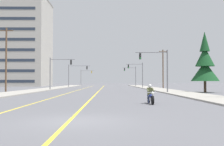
# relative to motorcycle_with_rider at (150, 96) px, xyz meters

# --- Properties ---
(ground_plane) EXTENTS (400.00, 400.00, 0.00)m
(ground_plane) POSITION_rel_motorcycle_with_rider_xyz_m (-4.53, -8.73, -0.59)
(ground_plane) COLOR #5B5B60
(lane_stripe_center) EXTENTS (0.16, 100.00, 0.01)m
(lane_stripe_center) POSITION_rel_motorcycle_with_rider_xyz_m (-4.79, 36.27, -0.58)
(lane_stripe_center) COLOR yellow
(lane_stripe_center) RESTS_ON ground
(lane_stripe_left) EXTENTS (0.16, 100.00, 0.01)m
(lane_stripe_left) POSITION_rel_motorcycle_with_rider_xyz_m (-8.80, 36.27, -0.58)
(lane_stripe_left) COLOR yellow
(lane_stripe_left) RESTS_ON ground
(sidewalk_kerb_right) EXTENTS (4.40, 110.00, 0.14)m
(sidewalk_kerb_right) POSITION_rel_motorcycle_with_rider_xyz_m (6.79, 31.27, -0.52)
(sidewalk_kerb_right) COLOR #9E998E
(sidewalk_kerb_right) RESTS_ON ground
(sidewalk_kerb_left) EXTENTS (4.40, 110.00, 0.14)m
(sidewalk_kerb_left) POSITION_rel_motorcycle_with_rider_xyz_m (-15.86, 31.27, -0.52)
(sidewalk_kerb_left) COLOR #9E998E
(sidewalk_kerb_left) RESTS_ON ground
(motorcycle_with_rider) EXTENTS (0.70, 2.19, 1.46)m
(motorcycle_with_rider) POSITION_rel_motorcycle_with_rider_xyz_m (0.00, 0.00, 0.00)
(motorcycle_with_rider) COLOR black
(motorcycle_with_rider) RESTS_ON ground
(traffic_signal_near_right) EXTENTS (4.67, 0.49, 6.20)m
(traffic_signal_near_right) POSITION_rel_motorcycle_with_rider_xyz_m (4.02, 18.80, 3.50)
(traffic_signal_near_right) COLOR slate
(traffic_signal_near_right) RESTS_ON ground
(traffic_signal_near_left) EXTENTS (4.80, 0.37, 6.20)m
(traffic_signal_near_left) POSITION_rel_motorcycle_with_rider_xyz_m (-12.97, 31.87, 3.51)
(traffic_signal_near_left) COLOR slate
(traffic_signal_near_left) RESTS_ON ground
(traffic_signal_mid_right) EXTENTS (4.15, 0.45, 6.20)m
(traffic_signal_mid_right) POSITION_rel_motorcycle_with_rider_xyz_m (4.02, 46.05, 3.47)
(traffic_signal_mid_right) COLOR slate
(traffic_signal_mid_right) RESTS_ON ground
(traffic_signal_mid_left) EXTENTS (5.94, 0.40, 6.20)m
(traffic_signal_mid_left) POSITION_rel_motorcycle_with_rider_xyz_m (-12.22, 53.43, 3.58)
(traffic_signal_mid_left) COLOR slate
(traffic_signal_mid_left) RESTS_ON ground
(traffic_signal_far_right) EXTENTS (4.14, 0.37, 6.20)m
(traffic_signal_far_right) POSITION_rel_motorcycle_with_rider_xyz_m (4.10, 63.62, 3.46)
(traffic_signal_far_right) COLOR slate
(traffic_signal_far_right) RESTS_ON ground
(traffic_signal_far_left) EXTENTS (5.12, 0.48, 6.20)m
(traffic_signal_far_left) POSITION_rel_motorcycle_with_rider_xyz_m (-12.67, 87.80, 3.53)
(traffic_signal_far_left) COLOR slate
(traffic_signal_far_left) RESTS_ON ground
(utility_pole_left_near) EXTENTS (2.06, 0.26, 9.77)m
(utility_pole_left_near) POSITION_rel_motorcycle_with_rider_xyz_m (-18.64, 20.94, 4.50)
(utility_pole_left_near) COLOR brown
(utility_pole_left_near) RESTS_ON ground
(utility_pole_right_far) EXTENTS (1.85, 0.26, 8.90)m
(utility_pole_right_far) POSITION_rel_motorcycle_with_rider_xyz_m (9.33, 41.66, 4.04)
(utility_pole_right_far) COLOR brown
(utility_pole_right_far) RESTS_ON ground
(conifer_tree_right_verge_near) EXTENTS (4.14, 4.14, 9.10)m
(conifer_tree_right_verge_near) POSITION_rel_motorcycle_with_rider_xyz_m (11.24, 20.02, 3.59)
(conifer_tree_right_verge_near) COLOR #423023
(conifer_tree_right_verge_near) RESTS_ON ground
(apartment_building_far_left_block) EXTENTS (23.94, 18.28, 30.06)m
(apartment_building_far_left_block) POSITION_rel_motorcycle_with_rider_xyz_m (-36.19, 73.97, 14.45)
(apartment_building_far_left_block) COLOR #B2ADA3
(apartment_building_far_left_block) RESTS_ON ground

